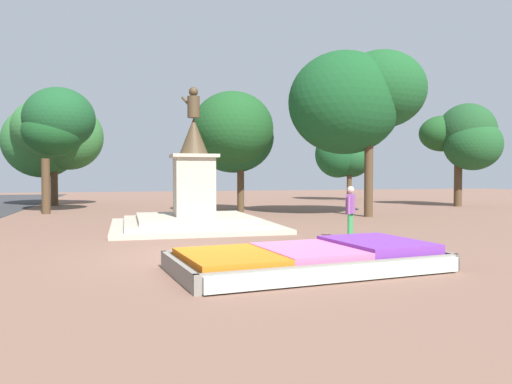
% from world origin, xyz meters
% --- Properties ---
extents(ground_plane, '(88.56, 88.56, 0.00)m').
position_xyz_m(ground_plane, '(0.00, 0.00, 0.00)').
color(ground_plane, brown).
extents(flower_planter, '(5.90, 3.49, 0.54)m').
position_xyz_m(flower_planter, '(1.73, -2.42, 0.23)').
color(flower_planter, '#38281C').
rests_on(flower_planter, ground_plane).
extents(statue_monument, '(5.95, 5.95, 5.18)m').
position_xyz_m(statue_monument, '(0.42, 6.25, 0.87)').
color(statue_monument, '#B2A893').
rests_on(statue_monument, ground_plane).
extents(pedestrian_near_planter, '(0.41, 0.47, 1.63)m').
position_xyz_m(pedestrian_near_planter, '(4.53, 1.66, 0.94)').
color(pedestrian_near_planter, '#338C4C').
rests_on(pedestrian_near_planter, ground_plane).
extents(park_tree_far_left, '(4.50, 5.42, 6.12)m').
position_xyz_m(park_tree_far_left, '(3.38, 13.17, 4.09)').
color(park_tree_far_left, '#4C3823').
rests_on(park_tree_far_left, ground_plane).
extents(park_tree_behind_statue, '(4.16, 3.36, 5.18)m').
position_xyz_m(park_tree_behind_statue, '(13.87, 22.58, 3.29)').
color(park_tree_behind_statue, '#4C3823').
rests_on(park_tree_behind_statue, ground_plane).
extents(park_tree_far_right, '(6.19, 6.51, 6.57)m').
position_xyz_m(park_tree_far_right, '(-6.46, 21.22, 4.31)').
color(park_tree_far_right, '#4C3823').
rests_on(park_tree_far_right, ground_plane).
extents(park_tree_street_side, '(3.57, 3.62, 6.39)m').
position_xyz_m(park_tree_street_side, '(-5.36, 15.09, 4.54)').
color(park_tree_street_side, '#4C3823').
rests_on(park_tree_street_side, ground_plane).
extents(park_tree_mid_canopy, '(4.38, 4.16, 6.25)m').
position_xyz_m(park_tree_mid_canopy, '(17.87, 13.93, 4.21)').
color(park_tree_mid_canopy, '#4C3823').
rests_on(park_tree_mid_canopy, ground_plane).
extents(park_tree_distant, '(6.57, 4.77, 7.83)m').
position_xyz_m(park_tree_distant, '(8.60, 9.57, 5.55)').
color(park_tree_distant, '#4C3823').
rests_on(park_tree_distant, ground_plane).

